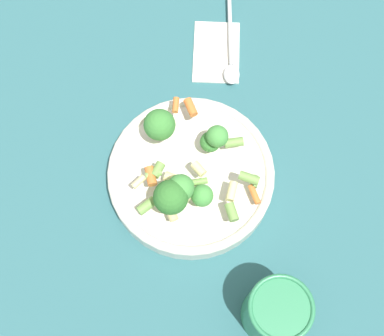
{
  "coord_description": "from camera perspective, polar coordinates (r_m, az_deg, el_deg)",
  "views": [
    {
      "loc": [
        0.0,
        0.27,
        0.77
      ],
      "look_at": [
        0.0,
        0.0,
        0.05
      ],
      "focal_mm": 50.0,
      "sensor_mm": 36.0,
      "label": 1
    }
  ],
  "objects": [
    {
      "name": "ground_plane",
      "position": [
        0.81,
        0.0,
        -1.26
      ],
      "size": [
        3.0,
        3.0,
        0.0
      ],
      "primitive_type": "plane",
      "color": "#2D6066"
    },
    {
      "name": "spoon",
      "position": [
        0.9,
        4.27,
        12.18
      ],
      "size": [
        0.03,
        0.19,
        0.01
      ],
      "rotation": [
        0.0,
        0.0,
        7.85
      ],
      "color": "silver",
      "rests_on": "napkin"
    },
    {
      "name": "cup",
      "position": [
        0.73,
        9.04,
        -14.89
      ],
      "size": [
        0.08,
        0.08,
        0.1
      ],
      "color": "#2D7F51",
      "rests_on": "ground_plane"
    },
    {
      "name": "napkin",
      "position": [
        0.91,
        2.71,
        12.31
      ],
      "size": [
        0.08,
        0.12,
        0.01
      ],
      "color": "white",
      "rests_on": "ground_plane"
    },
    {
      "name": "pasta_salad",
      "position": [
        0.74,
        -0.99,
        0.12
      ],
      "size": [
        0.18,
        0.19,
        0.08
      ],
      "color": "#8CB766",
      "rests_on": "bowl"
    },
    {
      "name": "bowl",
      "position": [
        0.8,
        0.0,
        -0.77
      ],
      "size": [
        0.25,
        0.25,
        0.04
      ],
      "color": "silver",
      "rests_on": "ground_plane"
    }
  ]
}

